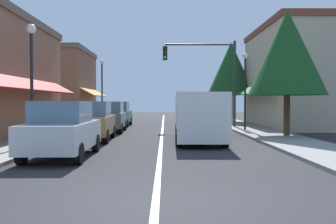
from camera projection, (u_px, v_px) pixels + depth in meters
name	position (u px, v px, depth m)	size (l,w,h in m)	color
ground_plane	(162.00, 129.00, 24.31)	(80.00, 80.00, 0.00)	#28282B
sidewalk_left	(77.00, 128.00, 24.27)	(2.60, 56.00, 0.12)	gray
sidewalk_right	(248.00, 128.00, 24.36)	(2.60, 56.00, 0.12)	gray
lane_center_stripe	(162.00, 129.00, 24.31)	(0.14, 52.00, 0.01)	silver
storefront_right_block	(294.00, 77.00, 26.29)	(6.10, 10.20, 6.99)	#BCAD8E
storefront_far_left	(56.00, 85.00, 34.15)	(7.16, 8.20, 6.48)	brown
parked_car_nearest_left	(63.00, 130.00, 11.78)	(1.81, 4.11, 1.77)	#B7BABF
parked_car_second_left	(92.00, 121.00, 16.99)	(1.88, 4.15, 1.77)	brown
parked_car_third_left	(109.00, 117.00, 21.95)	(1.87, 4.14, 1.77)	#4C5156
parked_car_far_left	(118.00, 114.00, 26.96)	(1.79, 4.10, 1.77)	#0F4C33
van_in_lane	(199.00, 116.00, 16.07)	(2.07, 5.21, 2.12)	silver
traffic_signal_mast_arm	(210.00, 69.00, 25.06)	(4.87, 0.50, 5.81)	#333333
street_lamp_left_near	(32.00, 64.00, 14.31)	(0.36, 0.36, 4.70)	black
street_lamp_right_mid	(245.00, 78.00, 22.28)	(0.36, 0.36, 4.65)	black
street_lamp_left_far	(102.00, 81.00, 30.18)	(0.36, 0.36, 5.13)	black
tree_right_near	(287.00, 53.00, 18.33)	(3.77, 3.77, 6.23)	#4C331E
tree_right_far	(231.00, 68.00, 31.51)	(3.95, 3.95, 6.73)	#4C331E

